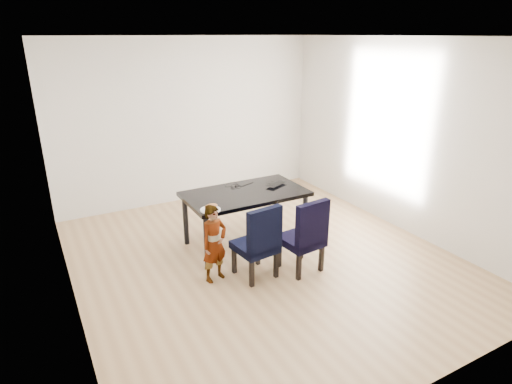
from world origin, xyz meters
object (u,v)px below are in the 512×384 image
dining_table (245,218)px  chair_left (255,240)px  plate (210,210)px  laptop (273,184)px  chair_right (301,234)px  child (214,243)px

dining_table → chair_left: chair_left is taller
plate → laptop: size_ratio=0.74×
chair_right → plate: chair_right is taller
dining_table → chair_left: 0.85m
dining_table → laptop: laptop is taller
plate → chair_right: bearing=-32.5°
dining_table → plate: size_ratio=6.51×
dining_table → chair_right: size_ratio=1.70×
chair_left → plate: (-0.36, 0.45, 0.29)m
dining_table → chair_left: (-0.29, -0.80, 0.09)m
chair_left → chair_right: bearing=-20.4°
plate → laptop: (1.13, 0.42, 0.01)m
chair_right → plate: 1.12m
child → laptop: (1.22, 0.73, 0.30)m
child → plate: child is taller
child → laptop: size_ratio=2.83×
chair_left → plate: chair_left is taller
child → chair_left: bearing=-33.4°
laptop → plate: bearing=-3.0°
child → plate: 0.43m
chair_left → child: (-0.45, 0.14, 0.01)m
chair_left → child: child is taller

